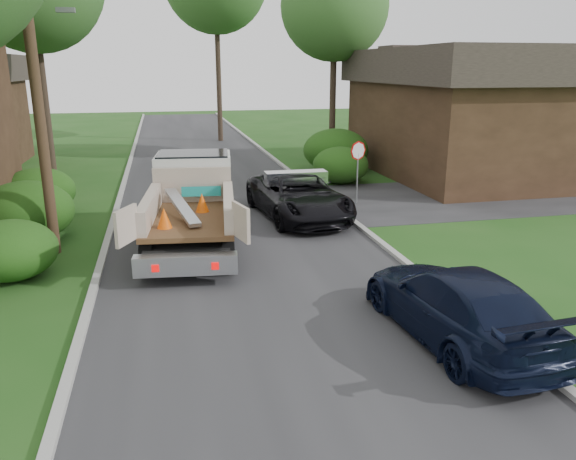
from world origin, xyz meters
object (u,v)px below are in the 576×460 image
(tree_right_far, at_px, (335,6))
(black_pickup, at_px, (298,196))
(house_right, at_px, (474,110))
(navy_suv, at_px, (457,304))
(utility_pole, at_px, (34,70))
(flatbed_truck, at_px, (193,196))
(stop_sign, at_px, (358,159))

(tree_right_far, bearing_deg, black_pickup, -111.94)
(house_right, height_order, black_pickup, house_right)
(black_pickup, xyz_separation_m, navy_suv, (0.84, -9.84, -0.06))
(house_right, bearing_deg, navy_suv, -120.61)
(utility_pole, bearing_deg, flatbed_truck, 7.99)
(house_right, relative_size, black_pickup, 2.27)
(stop_sign, bearing_deg, house_right, 32.66)
(stop_sign, xyz_separation_m, navy_suv, (-1.96, -11.50, -1.04))
(navy_suv, bearing_deg, black_pickup, -89.10)
(utility_pole, height_order, navy_suv, utility_pole)
(black_pickup, height_order, navy_suv, black_pickup)
(stop_sign, xyz_separation_m, flatbed_truck, (-6.63, -3.45, -0.39))
(house_right, distance_m, black_pickup, 12.74)
(black_pickup, bearing_deg, utility_pole, -169.11)
(stop_sign, relative_size, black_pickup, 0.43)
(stop_sign, height_order, utility_pole, utility_pole)
(house_right, xyz_separation_m, tree_right_far, (-5.50, 6.00, 5.32))
(stop_sign, distance_m, navy_suv, 11.71)
(flatbed_truck, xyz_separation_m, black_pickup, (3.83, 1.79, -0.59))
(stop_sign, relative_size, house_right, 0.19)
(tree_right_far, bearing_deg, house_right, -47.49)
(house_right, bearing_deg, flatbed_truck, -149.65)
(flatbed_truck, bearing_deg, black_pickup, 31.17)
(stop_sign, height_order, black_pickup, stop_sign)
(utility_pole, xyz_separation_m, navy_suv, (8.72, -7.48, -4.44))
(house_right, distance_m, tree_right_far, 9.72)
(tree_right_far, xyz_separation_m, flatbed_truck, (-8.93, -14.45, -7.09))
(navy_suv, bearing_deg, utility_pole, -44.60)
(flatbed_truck, bearing_deg, tree_right_far, 64.40)
(stop_sign, xyz_separation_m, tree_right_far, (2.30, 11.00, 6.70))
(tree_right_far, relative_size, flatbed_truck, 1.65)
(flatbed_truck, bearing_deg, stop_sign, 33.61)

